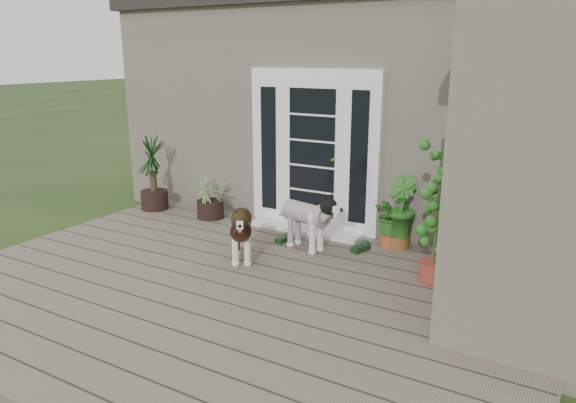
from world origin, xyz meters
The scene contains 16 objects.
deck centered at (0.00, 0.40, 0.06)m, with size 6.20×4.60×0.12m, color #6B5B4C.
house_main centered at (0.00, 4.65, 1.55)m, with size 7.40×4.00×3.10m, color #665E54.
roof_main centered at (0.00, 4.65, 3.20)m, with size 7.60×4.20×0.20m, color #2D2826.
house_wing centered at (2.90, 1.50, 1.55)m, with size 1.60×2.40×3.10m, color #665E54.
door_unit centered at (-0.20, 2.60, 1.19)m, with size 1.90×0.14×2.15m, color white.
door_step centered at (-0.20, 2.40, 0.14)m, with size 1.60×0.40×0.05m, color white.
brindle_dog centered at (-0.33, 1.07, 0.44)m, with size 0.33×0.77×0.64m, color #321B12, non-canonical shape.
white_dog centered at (0.14, 1.77, 0.45)m, with size 0.34×0.80×0.67m, color silver, non-canonical shape.
spider_plant centered at (-1.69, 2.22, 0.47)m, with size 0.65×0.65×0.69m, color #9DAE6B, non-canonical shape.
yucca centered at (-2.73, 2.16, 0.69)m, with size 0.79×0.79×1.14m, color #113415, non-canonical shape.
herb_a centered at (1.00, 2.40, 0.42)m, with size 0.47×0.47×0.60m, color #1B5317.
herb_b centered at (1.11, 2.40, 0.46)m, with size 0.46×0.46×0.68m, color #19581D.
herb_c centered at (1.79, 2.40, 0.37)m, with size 0.32×0.32×0.50m, color #18561D.
sapling centered at (1.77, 1.57, 0.91)m, with size 0.47×0.47×1.58m, color #18551B, non-canonical shape.
clog_left centered at (-0.23, 1.87, 0.16)m, with size 0.14×0.29×0.09m, color black, non-canonical shape.
clog_right centered at (0.76, 2.04, 0.17)m, with size 0.14×0.31×0.09m, color black, non-canonical shape.
Camera 1 is at (3.07, -3.71, 2.45)m, focal length 33.32 mm.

